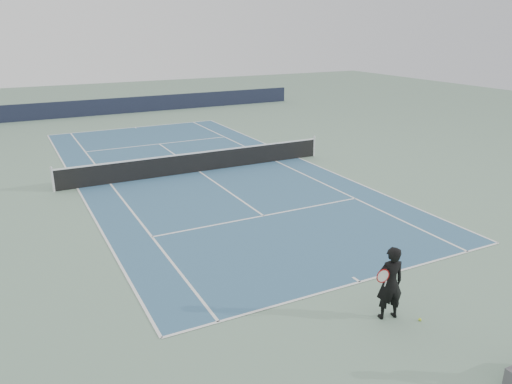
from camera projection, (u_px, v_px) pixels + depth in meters
name	position (u px, v px, depth m)	size (l,w,h in m)	color
ground	(199.00, 172.00, 23.37)	(80.00, 80.00, 0.00)	gray
court_surface	(199.00, 172.00, 23.37)	(10.97, 23.77, 0.01)	#345D7D
tennis_net	(199.00, 161.00, 23.21)	(12.90, 0.10, 1.07)	silver
windscreen_far	(115.00, 106.00, 38.25)	(30.00, 0.25, 1.20)	black
tennis_player	(390.00, 283.00, 11.50)	(0.84, 0.62, 1.82)	black
tennis_ball	(420.00, 320.00, 11.62)	(0.07, 0.07, 0.07)	#CEE82F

